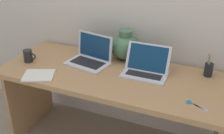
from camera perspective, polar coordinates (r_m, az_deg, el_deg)
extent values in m
cube|color=#AD7F51|center=(2.07, 0.00, -1.73)|extent=(1.67, 0.68, 0.04)
cube|color=#AD7F51|center=(2.62, -16.38, -5.14)|extent=(0.03, 0.57, 0.66)
cube|color=silver|center=(2.19, -5.01, 0.73)|extent=(0.36, 0.28, 0.01)
cube|color=black|center=(2.19, -5.02, 0.94)|extent=(0.28, 0.18, 0.00)
cube|color=silver|center=(2.22, -3.55, 4.26)|extent=(0.32, 0.09, 0.21)
cube|color=navy|center=(2.22, -3.55, 4.26)|extent=(0.28, 0.08, 0.18)
cube|color=silver|center=(2.04, 6.71, -1.51)|extent=(0.32, 0.22, 0.01)
cube|color=black|center=(2.04, 6.72, -1.29)|extent=(0.26, 0.13, 0.00)
cube|color=silver|center=(2.05, 7.36, 1.82)|extent=(0.32, 0.10, 0.20)
cube|color=navy|center=(2.05, 7.36, 1.82)|extent=(0.28, 0.09, 0.17)
ellipsoid|color=#47704C|center=(2.25, 2.75, 4.14)|extent=(0.24, 0.24, 0.20)
cylinder|color=#47704C|center=(2.21, 2.81, 6.90)|extent=(0.11, 0.11, 0.05)
cube|color=silver|center=(2.09, -14.76, -1.66)|extent=(0.27, 0.25, 0.01)
cylinder|color=black|center=(2.31, -16.82, 2.19)|extent=(0.07, 0.07, 0.10)
torus|color=black|center=(2.28, -15.89, 2.12)|extent=(0.06, 0.01, 0.06)
cylinder|color=black|center=(2.12, 19.15, -0.53)|extent=(0.06, 0.06, 0.10)
cylinder|color=#338CBF|center=(2.10, 19.03, 0.71)|extent=(0.01, 0.03, 0.13)
cylinder|color=orange|center=(2.08, 19.20, 0.69)|extent=(0.03, 0.02, 0.15)
cylinder|color=#4CA566|center=(2.09, 19.31, 0.46)|extent=(0.01, 0.01, 0.13)
cube|color=#B7B7BC|center=(1.76, 17.66, -7.92)|extent=(0.10, 0.05, 0.00)
cube|color=#B7B7BC|center=(1.76, 17.58, -7.98)|extent=(0.09, 0.06, 0.00)
torus|color=#338CBF|center=(1.79, 15.39, -6.95)|extent=(0.03, 0.03, 0.01)
torus|color=#338CBF|center=(1.80, 15.55, -6.84)|extent=(0.03, 0.04, 0.01)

